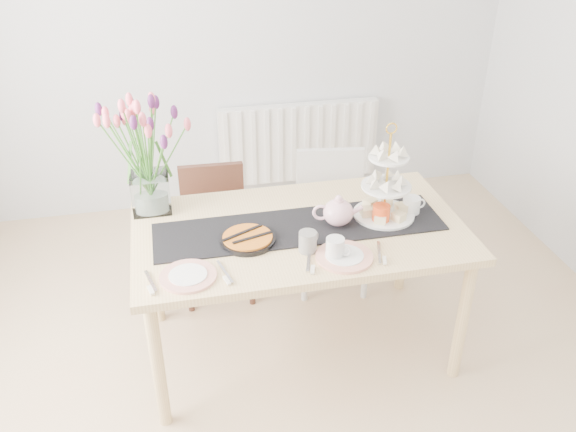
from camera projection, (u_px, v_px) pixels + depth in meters
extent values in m
plane|color=tan|center=(300.00, 421.00, 2.87)|extent=(4.50, 4.50, 0.00)
plane|color=silver|center=(226.00, 29.00, 4.11)|extent=(4.00, 0.00, 4.00)
cube|color=white|center=(299.00, 142.00, 4.58)|extent=(1.20, 0.08, 0.60)
cube|color=tan|center=(299.00, 231.00, 2.96)|extent=(1.60, 0.90, 0.04)
cylinder|color=tan|center=(158.00, 366.00, 2.69)|extent=(0.06, 0.06, 0.71)
cylinder|color=tan|center=(462.00, 320.00, 2.96)|extent=(0.06, 0.06, 0.71)
cylinder|color=tan|center=(153.00, 268.00, 3.33)|extent=(0.06, 0.06, 0.71)
cylinder|color=tan|center=(404.00, 238.00, 3.60)|extent=(0.06, 0.06, 0.71)
cube|color=#3B1C15|center=(216.00, 236.00, 3.57)|extent=(0.39, 0.39, 0.04)
cube|color=#3B1C15|center=(212.00, 192.00, 3.61)|extent=(0.38, 0.05, 0.36)
cylinder|color=#3B1C15|center=(189.00, 285.00, 3.49)|extent=(0.04, 0.04, 0.36)
cylinder|color=#3B1C15|center=(252.00, 278.00, 3.55)|extent=(0.04, 0.04, 0.36)
cylinder|color=#3B1C15|center=(187.00, 251.00, 3.80)|extent=(0.04, 0.04, 0.36)
cylinder|color=#3B1C15|center=(244.00, 245.00, 3.85)|extent=(0.04, 0.04, 0.36)
cube|color=silver|center=(332.00, 224.00, 3.63)|extent=(0.46, 0.46, 0.04)
cube|color=silver|center=(330.00, 179.00, 3.67)|extent=(0.41, 0.10, 0.38)
cylinder|color=silver|center=(305.00, 273.00, 3.57)|extent=(0.04, 0.04, 0.39)
cylinder|color=silver|center=(365.00, 270.00, 3.59)|extent=(0.04, 0.04, 0.39)
cylinder|color=silver|center=(299.00, 240.00, 3.88)|extent=(0.04, 0.04, 0.39)
cylinder|color=silver|center=(355.00, 238.00, 3.90)|extent=(0.04, 0.04, 0.39)
cube|color=black|center=(299.00, 227.00, 2.95)|extent=(1.40, 0.35, 0.01)
cube|color=silver|center=(151.00, 192.00, 3.06)|extent=(0.19, 0.19, 0.19)
cylinder|color=gold|center=(387.00, 177.00, 2.92)|extent=(0.01, 0.01, 0.45)
cylinder|color=white|center=(384.00, 214.00, 3.03)|extent=(0.30, 0.30, 0.01)
cylinder|color=white|center=(386.00, 186.00, 2.95)|extent=(0.24, 0.24, 0.01)
cylinder|color=white|center=(389.00, 157.00, 2.87)|extent=(0.19, 0.19, 0.01)
cylinder|color=white|center=(411.00, 206.00, 3.05)|extent=(0.09, 0.09, 0.09)
cylinder|color=black|center=(248.00, 240.00, 2.83)|extent=(0.26, 0.26, 0.02)
cylinder|color=#C57A1B|center=(248.00, 237.00, 2.82)|extent=(0.23, 0.23, 0.01)
cylinder|color=slate|center=(308.00, 242.00, 2.75)|extent=(0.12, 0.12, 0.10)
cylinder|color=silver|center=(335.00, 248.00, 2.70)|extent=(0.12, 0.12, 0.10)
cylinder|color=#F84C1B|center=(381.00, 215.00, 2.96)|extent=(0.11, 0.11, 0.10)
cylinder|color=white|center=(188.00, 276.00, 2.59)|extent=(0.30, 0.30, 0.01)
cylinder|color=silver|center=(344.00, 257.00, 2.72)|extent=(0.32, 0.32, 0.01)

